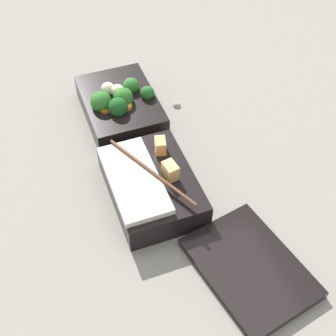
% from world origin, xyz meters
% --- Properties ---
extents(ground_plane, '(3.00, 3.00, 0.00)m').
position_xyz_m(ground_plane, '(0.00, 0.00, 0.00)').
color(ground_plane, gray).
extents(bento_tray_vegetable, '(0.21, 0.15, 0.08)m').
position_xyz_m(bento_tray_vegetable, '(-0.11, 0.01, 0.03)').
color(bento_tray_vegetable, black).
rests_on(bento_tray_vegetable, ground_plane).
extents(bento_tray_rice, '(0.21, 0.15, 0.08)m').
position_xyz_m(bento_tray_rice, '(0.12, -0.00, 0.03)').
color(bento_tray_rice, black).
rests_on(bento_tray_rice, ground_plane).
extents(bento_lid, '(0.23, 0.18, 0.02)m').
position_xyz_m(bento_lid, '(0.32, 0.10, 0.01)').
color(bento_lid, black).
rests_on(bento_lid, ground_plane).
extents(pebble_0, '(0.02, 0.02, 0.02)m').
position_xyz_m(pebble_0, '(-0.10, 0.13, 0.00)').
color(pebble_0, gray).
rests_on(pebble_0, ground_plane).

